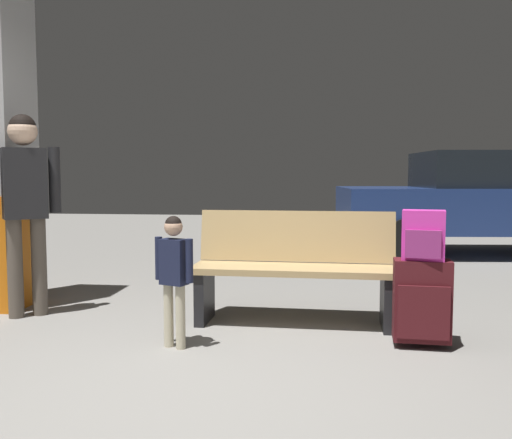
{
  "coord_description": "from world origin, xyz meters",
  "views": [
    {
      "loc": [
        0.74,
        -2.78,
        1.19
      ],
      "look_at": [
        0.26,
        1.3,
        0.85
      ],
      "focal_mm": 38.84,
      "sensor_mm": 36.0,
      "label": 1
    }
  ],
  "objects_px": {
    "suitcase": "(422,301)",
    "child": "(174,267)",
    "bench": "(295,268)",
    "backpack_bright": "(423,236)",
    "parked_car_near": "(484,200)",
    "adult": "(25,193)"
  },
  "relations": [
    {
      "from": "suitcase",
      "to": "child",
      "type": "xyz_separation_m",
      "value": [
        -1.68,
        -0.21,
        0.24
      ]
    },
    {
      "from": "backpack_bright",
      "to": "adult",
      "type": "relative_size",
      "value": 0.2
    },
    {
      "from": "child",
      "to": "adult",
      "type": "bearing_deg",
      "value": 154.6
    },
    {
      "from": "bench",
      "to": "backpack_bright",
      "type": "xyz_separation_m",
      "value": [
        0.9,
        -0.54,
        0.33
      ]
    },
    {
      "from": "suitcase",
      "to": "parked_car_near",
      "type": "bearing_deg",
      "value": 69.88
    },
    {
      "from": "bench",
      "to": "backpack_bright",
      "type": "height_order",
      "value": "backpack_bright"
    },
    {
      "from": "bench",
      "to": "suitcase",
      "type": "distance_m",
      "value": 1.05
    },
    {
      "from": "parked_car_near",
      "to": "backpack_bright",
      "type": "bearing_deg",
      "value": -110.13
    },
    {
      "from": "backpack_bright",
      "to": "parked_car_near",
      "type": "relative_size",
      "value": 0.08
    },
    {
      "from": "bench",
      "to": "child",
      "type": "bearing_deg",
      "value": -136.33
    },
    {
      "from": "suitcase",
      "to": "parked_car_near",
      "type": "xyz_separation_m",
      "value": [
        1.71,
        4.67,
        0.48
      ]
    },
    {
      "from": "bench",
      "to": "suitcase",
      "type": "xyz_separation_m",
      "value": [
        0.9,
        -0.54,
        -0.12
      ]
    },
    {
      "from": "adult",
      "to": "bench",
      "type": "bearing_deg",
      "value": 1.69
    },
    {
      "from": "bench",
      "to": "suitcase",
      "type": "bearing_deg",
      "value": -30.9
    },
    {
      "from": "suitcase",
      "to": "backpack_bright",
      "type": "distance_m",
      "value": 0.45
    },
    {
      "from": "bench",
      "to": "suitcase",
      "type": "height_order",
      "value": "bench"
    },
    {
      "from": "suitcase",
      "to": "adult",
      "type": "bearing_deg",
      "value": 171.41
    },
    {
      "from": "backpack_bright",
      "to": "child",
      "type": "xyz_separation_m",
      "value": [
        -1.68,
        -0.21,
        -0.21
      ]
    },
    {
      "from": "parked_car_near",
      "to": "bench",
      "type": "bearing_deg",
      "value": -122.27
    },
    {
      "from": "child",
      "to": "parked_car_near",
      "type": "height_order",
      "value": "parked_car_near"
    },
    {
      "from": "bench",
      "to": "backpack_bright",
      "type": "distance_m",
      "value": 1.1
    },
    {
      "from": "bench",
      "to": "adult",
      "type": "relative_size",
      "value": 0.96
    }
  ]
}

